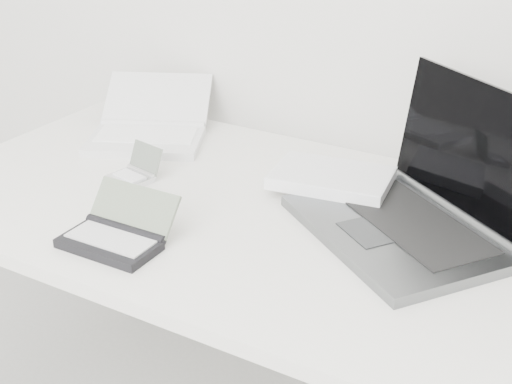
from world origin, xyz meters
The scene contains 5 objects.
desk centered at (0.00, 1.55, 0.68)m, with size 1.60×0.80×0.73m.
laptop_large centered at (0.22, 1.64, 0.78)m, with size 0.60×0.51×0.28m.
netbook_open_white centered at (-0.50, 1.76, 0.76)m, with size 0.40×0.43×0.12m.
pda_silver centered at (-0.36, 1.54, 0.75)m, with size 0.11×0.12×0.07m.
palmtop_charcoal centered at (-0.21, 1.29, 0.75)m, with size 0.19×0.16×0.09m.
Camera 1 is at (0.62, 0.40, 1.41)m, focal length 50.00 mm.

